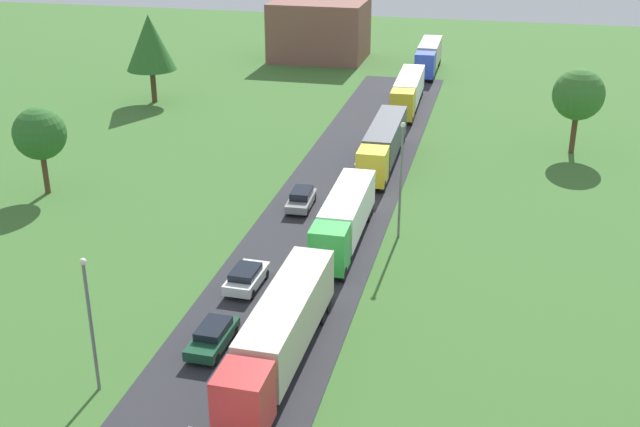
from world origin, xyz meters
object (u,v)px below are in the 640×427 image
(car_fourth, at_px, (246,277))
(car_fifth, at_px, (301,199))
(truck_fifth, at_px, (408,91))
(car_third, at_px, (213,336))
(lamppost_second, at_px, (90,318))
(truck_fourth, at_px, (383,143))
(truck_second, at_px, (281,331))
(tree_birch, at_px, (40,134))
(truck_third, at_px, (344,217))
(lamppost_third, at_px, (401,175))
(tree_oak, at_px, (579,95))
(truck_sixth, at_px, (429,56))
(tree_elm, at_px, (150,43))
(distant_building, at_px, (319,30))

(car_fourth, xyz_separation_m, car_fifth, (0.14, 13.67, 0.02))
(truck_fifth, bearing_deg, car_third, -94.74)
(car_fourth, bearing_deg, lamppost_second, -108.73)
(truck_fourth, xyz_separation_m, car_third, (-4.49, -32.49, -1.32))
(truck_second, relative_size, tree_birch, 1.97)
(truck_third, relative_size, truck_fourth, 0.84)
(truck_third, xyz_separation_m, lamppost_third, (3.66, 2.12, 2.77))
(truck_third, distance_m, tree_oak, 30.24)
(truck_fifth, bearing_deg, truck_sixth, 88.80)
(truck_third, relative_size, car_fourth, 3.01)
(truck_sixth, distance_m, tree_birch, 56.89)
(car_fifth, bearing_deg, truck_third, -50.60)
(truck_fourth, height_order, tree_elm, tree_elm)
(truck_fifth, xyz_separation_m, tree_birch, (-25.95, -32.27, 3.07))
(truck_third, relative_size, car_third, 2.88)
(car_third, distance_m, lamppost_second, 7.56)
(car_fourth, relative_size, car_fifth, 0.95)
(truck_sixth, bearing_deg, distant_building, 163.23)
(tree_oak, xyz_separation_m, distant_building, (-32.80, 34.46, -1.63))
(lamppost_second, distance_m, lamppost_third, 25.62)
(tree_oak, height_order, tree_birch, tree_oak)
(truck_second, height_order, lamppost_third, lamppost_third)
(truck_second, xyz_separation_m, car_fifth, (-4.45, 21.66, -1.39))
(car_fifth, distance_m, distant_building, 54.74)
(tree_elm, bearing_deg, car_third, -62.62)
(car_third, bearing_deg, truck_third, 73.70)
(truck_sixth, bearing_deg, car_fifth, -95.69)
(truck_third, distance_m, car_fourth, 9.42)
(truck_fifth, height_order, tree_oak, tree_oak)
(tree_oak, bearing_deg, tree_birch, -154.40)
(tree_oak, distance_m, tree_elm, 46.86)
(truck_third, distance_m, car_fifth, 7.42)
(car_fourth, bearing_deg, truck_sixth, 85.43)
(truck_second, distance_m, tree_oak, 44.36)
(car_fourth, bearing_deg, distant_building, 99.26)
(car_fifth, bearing_deg, tree_oak, 41.27)
(truck_fifth, distance_m, lamppost_third, 34.48)
(truck_fourth, xyz_separation_m, lamppost_second, (-8.95, -37.50, 2.16))
(truck_third, distance_m, tree_birch, 26.60)
(lamppost_second, height_order, tree_oak, tree_oak)
(truck_third, height_order, car_fifth, truck_third)
(truck_third, xyz_separation_m, car_fourth, (-4.78, -8.02, -1.28))
(truck_second, bearing_deg, lamppost_second, -154.37)
(truck_fifth, xyz_separation_m, lamppost_third, (3.83, -34.16, 2.76))
(car_fourth, relative_size, tree_birch, 0.57)
(tree_birch, bearing_deg, truck_second, -37.68)
(tree_oak, bearing_deg, truck_fourth, -156.51)
(lamppost_second, height_order, distant_building, distant_building)
(truck_third, relative_size, truck_sixth, 1.03)
(truck_second, relative_size, truck_sixth, 1.20)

